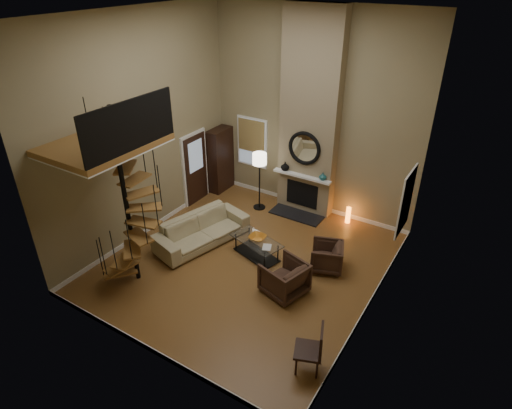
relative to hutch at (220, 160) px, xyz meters
The scene contains 33 objects.
ground 4.09m from the hutch, 45.20° to the right, with size 6.00×6.50×0.01m, color olive.
back_wall 3.36m from the hutch, ahead, with size 6.00×0.02×5.50m, color #8F825C.
front_wall 6.93m from the hutch, 65.22° to the right, with size 6.00×0.02×5.50m, color #8F825C.
left_wall 3.35m from the hutch, 93.96° to the right, with size 0.02×6.50×5.50m, color #8F825C.
right_wall 6.70m from the hutch, 25.95° to the right, with size 0.02×6.50×5.50m, color #8F825C.
ceiling 6.04m from the hutch, 45.20° to the right, with size 6.00×6.50×0.01m, color silver.
baseboard_back 2.97m from the hutch, ahead, with size 6.00×0.02×0.12m, color white.
baseboard_front 6.74m from the hutch, 65.18° to the right, with size 6.00×0.02×0.12m, color white.
baseboard_left 2.97m from the hutch, 93.76° to the right, with size 0.02×6.50×0.12m, color white.
baseboard_right 6.51m from the hutch, 25.99° to the right, with size 0.02×6.50×0.12m, color white.
chimney_breast 3.34m from the hutch, ahead, with size 1.60×0.38×5.50m, color #8A7859.
hearth 2.97m from the hutch, ahead, with size 1.50×0.60×0.04m, color black.
firebox 2.83m from the hutch, ahead, with size 0.95×0.02×0.72m, color black.
mantel 2.81m from the hutch, ahead, with size 1.70×0.18×0.06m, color white.
mirror_frame 2.98m from the hutch, ahead, with size 0.94×0.94×0.10m, color black.
mirror_disc 2.98m from the hutch, ahead, with size 0.80×0.80×0.01m, color white.
vase_left 2.28m from the hutch, ahead, with size 0.24×0.24×0.25m, color black.
vase_right 3.42m from the hutch, ahead, with size 0.20×0.20×0.21m, color #185054.
window_back 1.20m from the hutch, 23.72° to the left, with size 1.02×0.06×1.52m.
window_right 5.88m from the hutch, ahead, with size 0.06×1.02×1.52m.
entry_door 1.04m from the hutch, 98.33° to the right, with size 0.10×1.05×2.16m.
loft 5.21m from the hutch, 80.67° to the right, with size 1.70×2.20×1.09m.
spiral_stair 4.80m from the hutch, 77.51° to the right, with size 1.47×1.47×4.06m.
hutch is the anchor object (origin of this frame).
sofa 3.11m from the hutch, 63.19° to the right, with size 2.44×0.96×0.71m, color tan.
armchair_near 5.04m from the hutch, 24.03° to the right, with size 0.71×0.73×0.66m, color #40291D.
armchair_far 5.32m from the hutch, 38.58° to the right, with size 0.84×0.86×0.79m, color #40291D.
coffee_table 3.84m from the hutch, 41.00° to the right, with size 1.41×0.97×0.47m.
bowl 3.77m from the hutch, 40.42° to the right, with size 0.40×0.40×0.10m, color orange.
book 4.17m from the hutch, 39.39° to the right, with size 0.20×0.27×0.03m, color gray.
floor_lamp 1.79m from the hutch, 14.33° to the right, with size 0.40×0.40×1.71m.
accent_lamp 4.24m from the hutch, ahead, with size 0.13×0.13×0.46m, color orange.
side_chair 7.32m from the hutch, 41.46° to the right, with size 0.61×0.61×1.00m.
Camera 1 is at (4.62, -7.01, 6.35)m, focal length 30.45 mm.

